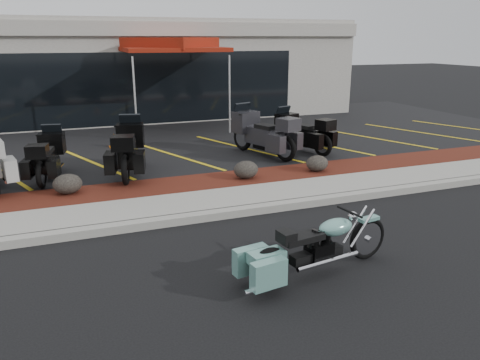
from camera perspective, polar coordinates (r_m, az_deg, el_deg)
name	(u,v)px	position (r m, az deg, el deg)	size (l,w,h in m)	color
ground	(243,234)	(8.20, 0.42, -6.65)	(90.00, 90.00, 0.00)	black
curb	(227,213)	(8.96, -1.65, -4.06)	(24.00, 0.25, 0.15)	gray
sidewalk	(215,202)	(9.58, -3.02, -2.65)	(24.00, 1.20, 0.15)	gray
mulch_bed	(199,185)	(10.67, -4.99, -0.60)	(24.00, 1.20, 0.16)	#3A1A0D
upper_lot	(155,139)	(15.78, -10.38, 4.92)	(26.00, 9.60, 0.15)	black
dealership_building	(125,68)	(21.69, -13.81, 13.08)	(18.00, 8.16, 4.00)	gray
boulder_left	(68,184)	(10.38, -20.28, -0.45)	(0.59, 0.49, 0.42)	black
boulder_mid	(246,170)	(10.81, 0.73, 1.27)	(0.58, 0.48, 0.41)	black
boulder_right	(317,163)	(11.55, 9.39, 2.02)	(0.55, 0.46, 0.39)	black
hero_cruiser	(368,232)	(7.42, 15.30, -6.19)	(2.53, 0.64, 0.89)	#68A298
touring_black_front	(54,148)	(12.26, -21.77, 3.70)	(2.00, 0.76, 1.16)	black
touring_black_mid	(131,140)	(12.15, -13.11, 4.77)	(2.29, 0.87, 1.33)	black
touring_grey	(242,127)	(13.50, 0.30, 6.51)	(2.37, 0.91, 1.38)	#29292D
touring_black_rear	(283,127)	(14.00, 5.31, 6.49)	(2.11, 0.80, 1.23)	black
traffic_cone	(114,140)	(14.51, -15.08, 4.71)	(0.30, 0.30, 0.41)	#CC6106
popup_canopy	(171,46)	(17.02, -8.39, 15.86)	(3.81, 3.81, 3.15)	silver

